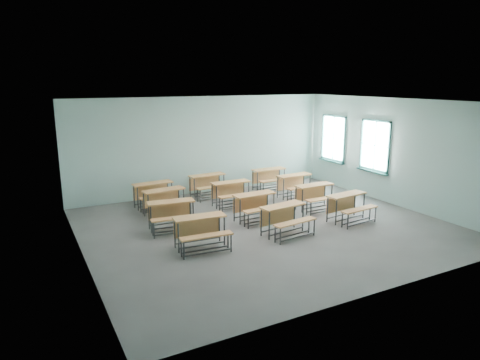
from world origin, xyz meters
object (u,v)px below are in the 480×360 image
object	(u,v)px
desk_unit_r2c1	(232,190)
desk_unit_r1c0	(172,211)
desk_unit_r1c1	(256,203)
desk_unit_r3c1	(209,182)
desk_unit_r1c2	(316,193)
desk_unit_r3c0	(154,191)
desk_unit_r0c2	(349,203)
desk_unit_r0c0	(201,228)
desk_unit_r0c1	(285,215)
desk_unit_r2c0	(166,198)
desk_unit_r2c2	(296,183)
desk_unit_r3c2	(270,176)

from	to	relation	value
desk_unit_r2c1	desk_unit_r1c0	bearing A→B (deg)	-152.11
desk_unit_r1c1	desk_unit_r3c1	distance (m)	2.79
desk_unit_r1c2	desk_unit_r1c1	bearing A→B (deg)	-178.75
desk_unit_r1c1	desk_unit_r2c1	world-z (taller)	same
desk_unit_r2c1	desk_unit_r3c0	size ratio (longest dim) A/B	0.95
desk_unit_r0c2	desk_unit_r1c2	world-z (taller)	same
desk_unit_r2c1	desk_unit_r1c2	bearing A→B (deg)	-35.37
desk_unit_r0c0	desk_unit_r2c1	bearing A→B (deg)	55.82
desk_unit_r3c1	desk_unit_r0c2	bearing A→B (deg)	-63.42
desk_unit_r0c1	desk_unit_r3c0	world-z (taller)	same
desk_unit_r2c1	desk_unit_r3c1	distance (m)	1.27
desk_unit_r1c1	desk_unit_r2c0	xyz separation A→B (m)	(-2.01, 1.58, 0.00)
desk_unit_r1c0	desk_unit_r2c0	world-z (taller)	same
desk_unit_r1c0	desk_unit_r2c1	size ratio (longest dim) A/B	1.07
desk_unit_r1c1	desk_unit_r3c0	bearing A→B (deg)	126.34
desk_unit_r2c1	desk_unit_r3c0	bearing A→B (deg)	155.82
desk_unit_r1c2	desk_unit_r2c2	world-z (taller)	same
desk_unit_r0c0	desk_unit_r1c2	world-z (taller)	same
desk_unit_r2c0	desk_unit_r2c1	size ratio (longest dim) A/B	1.06
desk_unit_r1c1	desk_unit_r2c0	bearing A→B (deg)	138.80
desk_unit_r1c1	desk_unit_r2c1	size ratio (longest dim) A/B	1.03
desk_unit_r0c0	desk_unit_r3c1	world-z (taller)	same
desk_unit_r1c0	desk_unit_r3c1	size ratio (longest dim) A/B	1.03
desk_unit_r0c0	desk_unit_r0c1	bearing A→B (deg)	0.89
desk_unit_r0c0	desk_unit_r1c0	bearing A→B (deg)	101.14
desk_unit_r2c2	desk_unit_r0c2	bearing A→B (deg)	-96.20
desk_unit_r1c2	desk_unit_r0c2	bearing A→B (deg)	-85.09
desk_unit_r0c0	desk_unit_r0c2	world-z (taller)	same
desk_unit_r2c0	desk_unit_r3c2	size ratio (longest dim) A/B	1.07
desk_unit_r1c2	desk_unit_r0c0	bearing A→B (deg)	-164.54
desk_unit_r2c2	desk_unit_r1c2	bearing A→B (deg)	-103.75
desk_unit_r1c2	desk_unit_r2c0	distance (m)	4.34
desk_unit_r2c0	desk_unit_r3c1	world-z (taller)	same
desk_unit_r3c1	desk_unit_r3c0	bearing A→B (deg)	-175.47
desk_unit_r1c0	desk_unit_r3c1	distance (m)	3.20
desk_unit_r0c1	desk_unit_r1c2	xyz separation A→B (m)	(1.97, 1.33, 0.00)
desk_unit_r1c2	desk_unit_r2c1	size ratio (longest dim) A/B	1.00
desk_unit_r0c0	desk_unit_r3c0	distance (m)	3.63
desk_unit_r0c0	desk_unit_r1c0	size ratio (longest dim) A/B	0.97
desk_unit_r1c0	desk_unit_r3c0	xyz separation A→B (m)	(0.20, 2.15, 0.00)
desk_unit_r2c1	desk_unit_r3c1	bearing A→B (deg)	100.44
desk_unit_r1c2	desk_unit_r2c1	xyz separation A→B (m)	(-2.01, 1.46, 0.00)
desk_unit_r1c1	desk_unit_r0c2	bearing A→B (deg)	-31.57
desk_unit_r2c2	desk_unit_r2c0	bearing A→B (deg)	174.84
desk_unit_r2c2	desk_unit_r3c0	bearing A→B (deg)	163.01
desk_unit_r2c2	desk_unit_r3c1	world-z (taller)	same
desk_unit_r0c2	desk_unit_r3c1	size ratio (longest dim) A/B	1.02
desk_unit_r3c0	desk_unit_r3c2	xyz separation A→B (m)	(4.13, 0.14, 0.00)
desk_unit_r3c0	desk_unit_r2c1	bearing A→B (deg)	-29.79
desk_unit_r2c0	desk_unit_r3c2	world-z (taller)	same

